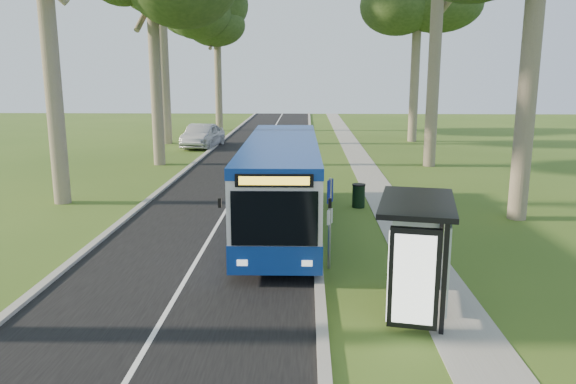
% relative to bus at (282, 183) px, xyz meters
% --- Properties ---
extents(ground, '(120.00, 120.00, 0.00)m').
position_rel_bus_xyz_m(ground, '(1.20, -4.56, -1.58)').
color(ground, '#37561B').
rests_on(ground, ground).
extents(road, '(7.00, 100.00, 0.02)m').
position_rel_bus_xyz_m(road, '(-2.30, 5.44, -1.57)').
color(road, black).
rests_on(road, ground).
extents(kerb_east, '(0.25, 100.00, 0.12)m').
position_rel_bus_xyz_m(kerb_east, '(1.20, 5.44, -1.52)').
color(kerb_east, '#9E9B93').
rests_on(kerb_east, ground).
extents(kerb_west, '(0.25, 100.00, 0.12)m').
position_rel_bus_xyz_m(kerb_west, '(-5.80, 5.44, -1.52)').
color(kerb_west, '#9E9B93').
rests_on(kerb_west, ground).
extents(centre_line, '(0.12, 100.00, 0.00)m').
position_rel_bus_xyz_m(centre_line, '(-2.30, 5.44, -1.56)').
color(centre_line, white).
rests_on(centre_line, road).
extents(footpath, '(1.50, 100.00, 0.02)m').
position_rel_bus_xyz_m(footpath, '(4.20, 5.44, -1.57)').
color(footpath, gray).
rests_on(footpath, ground).
extents(bus, '(2.56, 11.57, 3.06)m').
position_rel_bus_xyz_m(bus, '(0.00, 0.00, 0.00)').
color(bus, silver).
rests_on(bus, ground).
extents(bus_stop_sign, '(0.18, 0.34, 2.55)m').
position_rel_bus_xyz_m(bus_stop_sign, '(1.50, -4.22, 0.01)').
color(bus_stop_sign, gray).
rests_on(bus_stop_sign, ground).
extents(bus_shelter, '(2.17, 3.23, 2.55)m').
position_rel_bus_xyz_m(bus_shelter, '(3.47, -7.25, 0.22)').
color(bus_shelter, black).
rests_on(bus_shelter, ground).
extents(litter_bin, '(0.54, 0.54, 0.95)m').
position_rel_bus_xyz_m(litter_bin, '(2.97, 3.06, -1.10)').
color(litter_bin, black).
rests_on(litter_bin, ground).
extents(car_white, '(2.63, 5.20, 1.70)m').
position_rel_bus_xyz_m(car_white, '(-6.54, 21.46, -0.73)').
color(car_white, silver).
rests_on(car_white, ground).
extents(car_silver, '(2.12, 5.10, 1.64)m').
position_rel_bus_xyz_m(car_silver, '(-6.84, 21.41, -0.76)').
color(car_silver, '#999CA0').
rests_on(car_silver, ground).
extents(tree_west_e, '(5.20, 5.20, 14.08)m').
position_rel_bus_xyz_m(tree_west_e, '(-7.30, 33.44, 8.86)').
color(tree_west_e, '#7A6B56').
rests_on(tree_west_e, ground).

